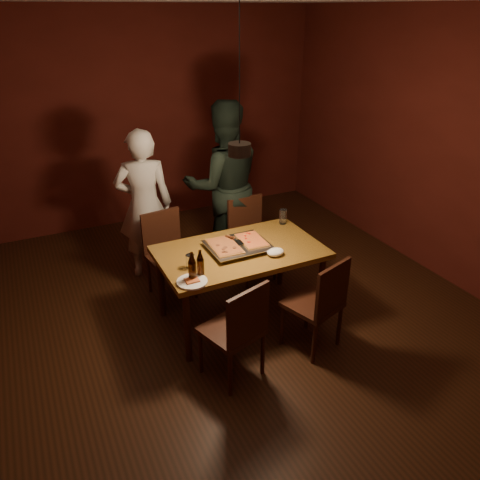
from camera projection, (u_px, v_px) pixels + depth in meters
name	position (u px, v px, depth m)	size (l,w,h in m)	color
room_shell	(239.00, 192.00, 3.79)	(6.00, 6.00, 6.00)	#351A0E
dining_table	(240.00, 257.00, 4.32)	(1.50, 0.90, 0.75)	olive
chair_far_left	(166.00, 246.00, 4.81)	(0.47, 0.47, 0.49)	#38190F
chair_far_right	(249.00, 230.00, 5.15)	(0.44, 0.44, 0.49)	#38190F
chair_near_left	(239.00, 324.00, 3.63)	(0.53, 0.53, 0.49)	#38190F
chair_near_right	(321.00, 298.00, 3.96)	(0.53, 0.53, 0.49)	#38190F
pizza_tray	(238.00, 247.00, 4.29)	(0.55, 0.45, 0.05)	silver
pizza_meat	(225.00, 246.00, 4.23)	(0.24, 0.39, 0.02)	maroon
pizza_cheese	(252.00, 240.00, 4.34)	(0.21, 0.34, 0.02)	gold
spatula	(239.00, 243.00, 4.28)	(0.09, 0.24, 0.04)	silver
beer_bottle_a	(192.00, 266.00, 3.76)	(0.07, 0.07, 0.25)	black
beer_bottle_b	(200.00, 263.00, 3.82)	(0.06, 0.06, 0.23)	black
water_glass_left	(190.00, 261.00, 3.97)	(0.08, 0.08, 0.12)	silver
water_glass_right	(283.00, 217.00, 4.77)	(0.07, 0.07, 0.15)	silver
plate_slice	(192.00, 282.00, 3.77)	(0.25, 0.25, 0.03)	white
napkin	(276.00, 252.00, 4.17)	(0.16, 0.12, 0.07)	white
diner_white	(145.00, 205.00, 5.04)	(0.61, 0.40, 1.66)	silver
diner_dark	(224.00, 185.00, 5.27)	(0.92, 0.72, 1.89)	black
pendant_lamp	(239.00, 148.00, 3.63)	(0.18, 0.18, 1.10)	black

